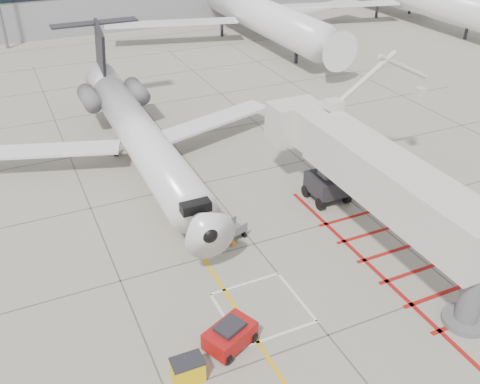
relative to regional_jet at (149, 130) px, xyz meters
name	(u,v)px	position (x,y,z in m)	size (l,w,h in m)	color
ground_plane	(287,285)	(3.22, -13.62, -4.02)	(260.00, 260.00, 0.00)	gray
regional_jet	(149,130)	(0.00, 0.00, 0.00)	(24.35, 30.70, 8.04)	silver
jet_bridge	(391,192)	(9.77, -13.13, -0.20)	(9.06, 19.13, 7.65)	silver
pushback_tug	(230,335)	(-1.26, -16.25, -3.34)	(2.34, 1.46, 1.37)	#A40F10
spill_bin	(188,370)	(-3.68, -17.27, -3.44)	(1.34, 0.89, 1.16)	#E7B90C
baggage_cart	(231,231)	(2.21, -8.56, -3.49)	(1.70, 1.07, 1.07)	#5A595E
ground_power_unit	(365,182)	(12.59, -7.49, -3.12)	(2.28, 1.33, 1.80)	silver
cone_nose	(233,241)	(2.08, -9.09, -3.79)	(0.33, 0.33, 0.46)	orange
cone_side	(207,211)	(1.88, -5.45, -3.81)	(0.31, 0.31, 0.43)	orange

